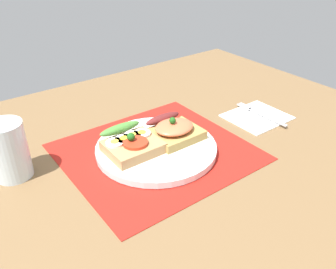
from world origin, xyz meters
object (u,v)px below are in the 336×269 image
object	(u,v)px
fork	(260,113)
sandwich_egg_tomato	(131,143)
plate	(156,148)
drinking_glass	(9,150)
napkin	(257,116)
sandwich_salmon	(174,130)

from	to	relation	value
fork	sandwich_egg_tomato	bearing A→B (deg)	174.10
sandwich_egg_tomato	plate	bearing A→B (deg)	-17.96
plate	drinking_glass	world-z (taller)	drinking_glass
napkin	drinking_glass	distance (cm)	55.67
napkin	fork	xyz separation A→B (cm)	(0.97, 0.07, 0.46)
sandwich_salmon	drinking_glass	size ratio (longest dim) A/B	0.93
fork	sandwich_salmon	bearing A→B (deg)	175.03
plate	sandwich_salmon	world-z (taller)	sandwich_salmon
sandwich_egg_tomato	fork	bearing A→B (deg)	-5.90
fork	drinking_glass	distance (cm)	56.55
sandwich_salmon	sandwich_egg_tomato	bearing A→B (deg)	171.77
sandwich_egg_tomato	sandwich_salmon	xyz separation A→B (cm)	(9.77, -1.41, 0.26)
plate	sandwich_egg_tomato	distance (cm)	5.67
plate	sandwich_egg_tomato	world-z (taller)	sandwich_egg_tomato
plate	drinking_glass	xyz separation A→B (cm)	(-25.66, 9.45, 4.48)
napkin	drinking_glass	xyz separation A→B (cm)	(-54.22, 11.48, 5.16)
sandwich_salmon	napkin	xyz separation A→B (cm)	(23.74, -2.22, -3.18)
plate	drinking_glass	bearing A→B (deg)	159.78
plate	sandwich_salmon	xyz separation A→B (cm)	(4.82, 0.19, 2.49)
plate	drinking_glass	size ratio (longest dim) A/B	2.26
sandwich_salmon	fork	xyz separation A→B (cm)	(24.71, -2.15, -2.72)
sandwich_egg_tomato	napkin	distance (cm)	33.84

